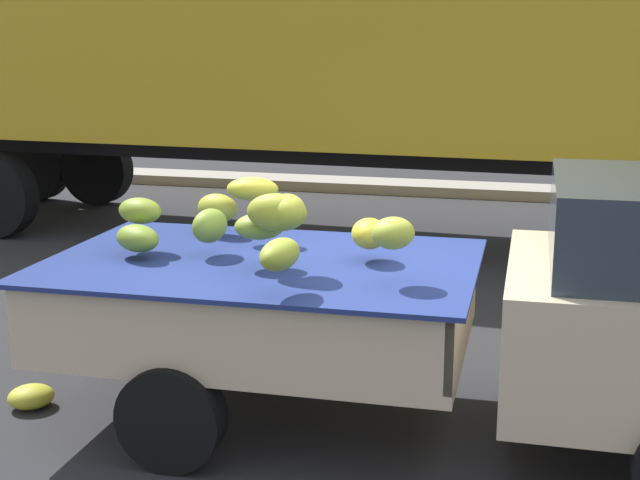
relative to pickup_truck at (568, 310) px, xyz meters
The scene contains 5 objects.
ground 1.45m from the pickup_truck, behind, with size 220.00×220.00×0.00m, color #28282B.
curb_strip 9.06m from the pickup_truck, 97.29° to the left, with size 80.00×0.80×0.16m, color gray.
pickup_truck is the anchor object (origin of this frame).
semi_trailer 6.52m from the pickup_truck, 121.91° to the left, with size 12.10×3.12×3.95m.
fallen_banana_bunch_near_tailgate 3.62m from the pickup_truck, behind, with size 0.31×0.28×0.16m, color gold.
Camera 1 is at (1.00, -5.35, 2.50)m, focal length 49.92 mm.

